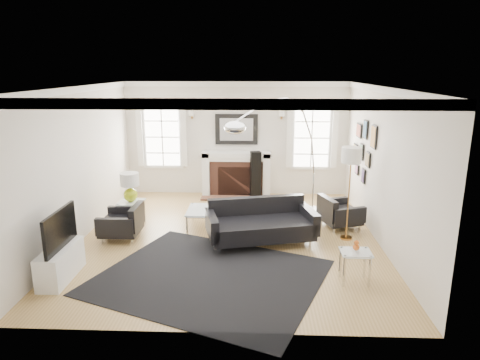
{
  "coord_description": "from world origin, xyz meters",
  "views": [
    {
      "loc": [
        0.51,
        -7.53,
        3.11
      ],
      "look_at": [
        0.19,
        0.3,
        1.06
      ],
      "focal_mm": 32.0,
      "sensor_mm": 36.0,
      "label": 1
    }
  ],
  "objects_px": {
    "sofa": "(260,224)",
    "coffee_table": "(208,211)",
    "armchair_left": "(124,223)",
    "arc_floor_lamp": "(278,158)",
    "gourd_lamp": "(130,185)",
    "armchair_right": "(338,213)",
    "fireplace": "(236,175)"
  },
  "relations": [
    {
      "from": "coffee_table",
      "to": "arc_floor_lamp",
      "type": "distance_m",
      "value": 1.77
    },
    {
      "from": "gourd_lamp",
      "to": "arc_floor_lamp",
      "type": "bearing_deg",
      "value": -1.06
    },
    {
      "from": "armchair_left",
      "to": "arc_floor_lamp",
      "type": "height_order",
      "value": "arc_floor_lamp"
    },
    {
      "from": "coffee_table",
      "to": "gourd_lamp",
      "type": "distance_m",
      "value": 1.63
    },
    {
      "from": "armchair_left",
      "to": "arc_floor_lamp",
      "type": "distance_m",
      "value": 3.15
    },
    {
      "from": "fireplace",
      "to": "sofa",
      "type": "relative_size",
      "value": 0.81
    },
    {
      "from": "sofa",
      "to": "armchair_right",
      "type": "relative_size",
      "value": 2.17
    },
    {
      "from": "armchair_left",
      "to": "armchair_right",
      "type": "bearing_deg",
      "value": 10.13
    },
    {
      "from": "sofa",
      "to": "coffee_table",
      "type": "xyz_separation_m",
      "value": [
        -1.04,
        0.72,
        -0.01
      ]
    },
    {
      "from": "armchair_left",
      "to": "gourd_lamp",
      "type": "relative_size",
      "value": 1.36
    },
    {
      "from": "armchair_left",
      "to": "coffee_table",
      "type": "relative_size",
      "value": 0.96
    },
    {
      "from": "sofa",
      "to": "gourd_lamp",
      "type": "distance_m",
      "value": 2.7
    },
    {
      "from": "coffee_table",
      "to": "sofa",
      "type": "bearing_deg",
      "value": -34.63
    },
    {
      "from": "armchair_right",
      "to": "arc_floor_lamp",
      "type": "relative_size",
      "value": 0.36
    },
    {
      "from": "armchair_right",
      "to": "coffee_table",
      "type": "distance_m",
      "value": 2.61
    },
    {
      "from": "fireplace",
      "to": "sofa",
      "type": "xyz_separation_m",
      "value": [
        0.58,
        -2.94,
        -0.2
      ]
    },
    {
      "from": "coffee_table",
      "to": "gourd_lamp",
      "type": "xyz_separation_m",
      "value": [
        -1.53,
        -0.08,
        0.54
      ]
    },
    {
      "from": "gourd_lamp",
      "to": "fireplace",
      "type": "bearing_deg",
      "value": 49.15
    },
    {
      "from": "sofa",
      "to": "coffee_table",
      "type": "height_order",
      "value": "sofa"
    },
    {
      "from": "armchair_right",
      "to": "gourd_lamp",
      "type": "height_order",
      "value": "gourd_lamp"
    },
    {
      "from": "armchair_left",
      "to": "sofa",
      "type": "bearing_deg",
      "value": -1.48
    },
    {
      "from": "fireplace",
      "to": "arc_floor_lamp",
      "type": "relative_size",
      "value": 0.63
    },
    {
      "from": "armchair_right",
      "to": "coffee_table",
      "type": "xyz_separation_m",
      "value": [
        -2.61,
        -0.09,
        0.04
      ]
    },
    {
      "from": "fireplace",
      "to": "arc_floor_lamp",
      "type": "bearing_deg",
      "value": -68.88
    },
    {
      "from": "fireplace",
      "to": "armchair_right",
      "type": "bearing_deg",
      "value": -44.77
    },
    {
      "from": "armchair_left",
      "to": "coffee_table",
      "type": "xyz_separation_m",
      "value": [
        1.52,
        0.65,
        0.04
      ]
    },
    {
      "from": "arc_floor_lamp",
      "to": "armchair_right",
      "type": "bearing_deg",
      "value": 10.07
    },
    {
      "from": "coffee_table",
      "to": "arc_floor_lamp",
      "type": "relative_size",
      "value": 0.31
    },
    {
      "from": "fireplace",
      "to": "sofa",
      "type": "distance_m",
      "value": 3.0
    },
    {
      "from": "sofa",
      "to": "arc_floor_lamp",
      "type": "xyz_separation_m",
      "value": [
        0.33,
        0.58,
        1.1
      ]
    },
    {
      "from": "fireplace",
      "to": "armchair_left",
      "type": "height_order",
      "value": "fireplace"
    },
    {
      "from": "sofa",
      "to": "gourd_lamp",
      "type": "bearing_deg",
      "value": 166.07
    }
  ]
}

